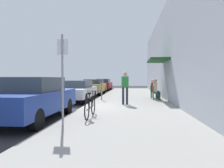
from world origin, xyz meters
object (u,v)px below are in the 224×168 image
at_px(parking_meter, 101,88).
at_px(cafe_chair_2, 153,90).
at_px(parked_car_0, 34,98).
at_px(pedestrian_standing, 125,85).
at_px(parked_car_3, 103,84).
at_px(cafe_chair_0, 155,92).
at_px(seated_patron_2, 154,88).
at_px(street_sign, 63,73).
at_px(cafe_chair_1, 154,91).
at_px(bicycle_0, 90,107).
at_px(parked_car_1, 78,90).
at_px(seated_patron_0, 156,89).
at_px(parked_car_2, 94,87).
at_px(seated_patron_1, 155,88).

relative_size(parking_meter, cafe_chair_2, 1.52).
relative_size(parked_car_0, pedestrian_standing, 2.59).
distance_m(parked_car_3, cafe_chair_0, 12.58).
bearing_deg(cafe_chair_0, seated_patron_2, 87.75).
height_order(parked_car_0, street_sign, street_sign).
bearing_deg(cafe_chair_1, bicycle_0, -113.68).
distance_m(seated_patron_2, pedestrian_standing, 4.30).
bearing_deg(parking_meter, seated_patron_2, 26.70).
bearing_deg(pedestrian_standing, cafe_chair_0, 52.17).
relative_size(cafe_chair_1, cafe_chair_2, 1.00).
xyz_separation_m(parked_car_1, seated_patron_0, (4.98, 0.16, 0.12)).
height_order(seated_patron_0, cafe_chair_2, seated_patron_0).
relative_size(parked_car_2, parked_car_3, 1.00).
height_order(cafe_chair_2, seated_patron_2, seated_patron_2).
bearing_deg(pedestrian_standing, bicycle_0, -107.30).
bearing_deg(seated_patron_1, parked_car_0, -126.69).
relative_size(seated_patron_2, pedestrian_standing, 0.76).
height_order(cafe_chair_1, seated_patron_1, seated_patron_1).
xyz_separation_m(bicycle_0, seated_patron_1, (2.96, 6.61, 0.34)).
height_order(street_sign, seated_patron_2, street_sign).
bearing_deg(parked_car_1, cafe_chair_2, 19.11).
bearing_deg(seated_patron_2, parked_car_3, 116.41).
height_order(parked_car_2, parking_meter, parking_meter).
relative_size(cafe_chair_0, cafe_chair_2, 1.00).
relative_size(cafe_chair_1, seated_patron_1, 0.67).
xyz_separation_m(parked_car_1, cafe_chair_1, (4.93, 0.94, -0.08)).
bearing_deg(cafe_chair_1, seated_patron_1, -15.75).
distance_m(parked_car_0, parked_car_2, 11.16).
xyz_separation_m(cafe_chair_1, cafe_chair_2, (-0.00, 0.76, 0.00)).
relative_size(seated_patron_0, pedestrian_standing, 0.76).
bearing_deg(parked_car_0, pedestrian_standing, 49.09).
bearing_deg(cafe_chair_0, street_sign, -115.59).
bearing_deg(cafe_chair_2, seated_patron_2, -9.49).
xyz_separation_m(parking_meter, seated_patron_2, (3.43, 1.73, -0.07)).
xyz_separation_m(parked_car_1, seated_patron_1, (4.98, 0.93, 0.12)).
height_order(parked_car_3, parking_meter, parking_meter).
distance_m(parking_meter, cafe_chair_2, 3.80).
distance_m(parked_car_1, seated_patron_2, 5.27).
bearing_deg(parked_car_3, parked_car_0, -90.00).
bearing_deg(parked_car_1, seated_patron_0, 1.79).
height_order(parked_car_1, cafe_chair_1, parked_car_1).
relative_size(cafe_chair_1, pedestrian_standing, 0.51).
height_order(parked_car_1, bicycle_0, parked_car_1).
height_order(parked_car_1, seated_patron_2, seated_patron_2).
xyz_separation_m(cafe_chair_2, pedestrian_standing, (-1.81, -3.88, 0.50)).
height_order(seated_patron_1, seated_patron_2, same).
xyz_separation_m(parking_meter, pedestrian_standing, (1.57, -2.14, 0.23)).
relative_size(parked_car_1, cafe_chair_2, 5.06).
bearing_deg(cafe_chair_2, bicycle_0, -111.45).
bearing_deg(seated_patron_0, parked_car_0, -130.09).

